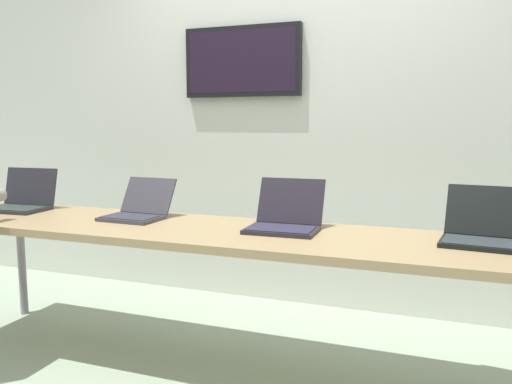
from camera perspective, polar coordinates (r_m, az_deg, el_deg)
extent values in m
cube|color=#95A690|center=(2.84, -1.90, -19.37)|extent=(8.00, 8.00, 0.04)
cube|color=silver|center=(3.60, 4.94, 7.13)|extent=(8.00, 0.06, 2.48)
cube|color=black|center=(3.71, -1.52, 14.12)|extent=(0.85, 0.05, 0.48)
cube|color=black|center=(3.69, -1.61, 14.15)|extent=(0.79, 0.02, 0.42)
cube|color=#967D55|center=(2.59, -1.97, -4.69)|extent=(3.52, 0.70, 0.04)
cylinder|color=gray|center=(3.80, -24.32, -7.11)|extent=(0.05, 0.05, 0.70)
cube|color=#25252B|center=(3.49, -24.96, -1.73)|extent=(0.38, 0.26, 0.02)
cube|color=#2B352D|center=(3.48, -25.10, -1.56)|extent=(0.35, 0.21, 0.00)
cube|color=#25252B|center=(3.58, -23.50, 0.57)|extent=(0.37, 0.09, 0.23)
cube|color=white|center=(3.58, -23.47, 0.57)|extent=(0.35, 0.07, 0.20)
cube|color=#3A373F|center=(2.94, -13.52, -2.82)|extent=(0.33, 0.24, 0.02)
cube|color=#2A2C37|center=(2.93, -13.65, -2.63)|extent=(0.30, 0.19, 0.00)
cube|color=#3A373F|center=(3.06, -11.73, -0.38)|extent=(0.32, 0.13, 0.20)
cube|color=black|center=(3.06, -11.70, -0.40)|extent=(0.29, 0.11, 0.17)
cube|color=black|center=(2.55, 2.83, -4.19)|extent=(0.35, 0.26, 0.02)
cube|color=#282639|center=(2.54, 2.76, -3.98)|extent=(0.32, 0.21, 0.00)
cube|color=black|center=(2.69, 3.85, -0.97)|extent=(0.35, 0.12, 0.23)
cube|color=#1F6035|center=(2.70, 3.87, -0.99)|extent=(0.32, 0.10, 0.20)
cube|color=black|center=(2.47, 23.12, -5.19)|extent=(0.33, 0.28, 0.02)
cube|color=#293033|center=(2.45, 23.11, -4.98)|extent=(0.29, 0.22, 0.00)
cube|color=black|center=(2.62, 23.47, -1.86)|extent=(0.31, 0.15, 0.22)
cube|color=#2C5535|center=(2.62, 23.47, -1.88)|extent=(0.28, 0.13, 0.19)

